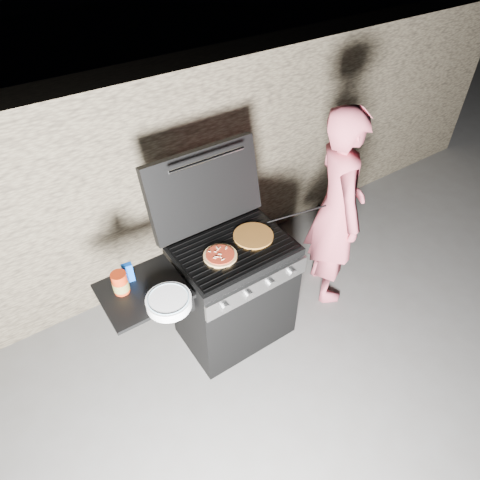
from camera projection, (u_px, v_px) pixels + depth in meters
ground at (235, 330)px, 3.48m from camera, size 50.00×50.00×0.00m
stone_wall at (164, 178)px, 3.54m from camera, size 8.00×0.35×1.80m
gas_grill at (206, 307)px, 3.08m from camera, size 1.34×0.79×0.91m
pizza_topped at (220, 255)px, 2.80m from camera, size 0.27×0.27×0.03m
pizza_plain at (253, 236)px, 2.96m from camera, size 0.31×0.31×0.01m
sauce_jar at (120, 283)px, 2.55m from camera, size 0.11×0.11×0.15m
blue_carton at (128, 273)px, 2.62m from camera, size 0.07×0.05×0.14m
plate_stack at (169, 302)px, 2.49m from camera, size 0.34×0.34×0.06m
person at (337, 210)px, 3.30m from camera, size 0.63×0.73×1.70m
tongs at (297, 214)px, 3.08m from camera, size 0.42×0.17×0.09m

